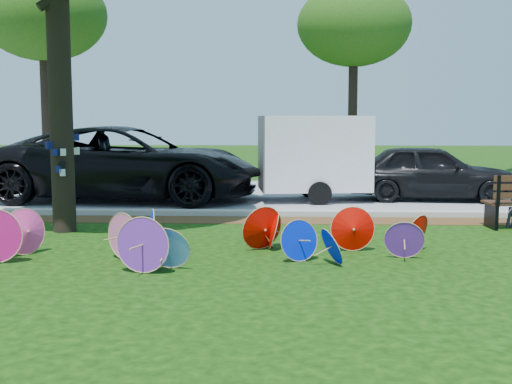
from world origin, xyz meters
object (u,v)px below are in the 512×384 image
black_van (128,164)px  dark_pickup (430,172)px  parasol_pile (205,235)px  cargo_trailer (314,153)px

black_van → dark_pickup: black_van is taller
parasol_pile → black_van: size_ratio=1.03×
parasol_pile → cargo_trailer: (2.07, 7.22, 0.91)m
dark_pickup → cargo_trailer: cargo_trailer is taller
dark_pickup → cargo_trailer: bearing=99.5°
parasol_pile → black_van: bearing=112.2°
parasol_pile → black_van: 7.74m
black_van → cargo_trailer: bearing=-84.9°
black_van → dark_pickup: 8.11m
black_van → cargo_trailer: size_ratio=2.55×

